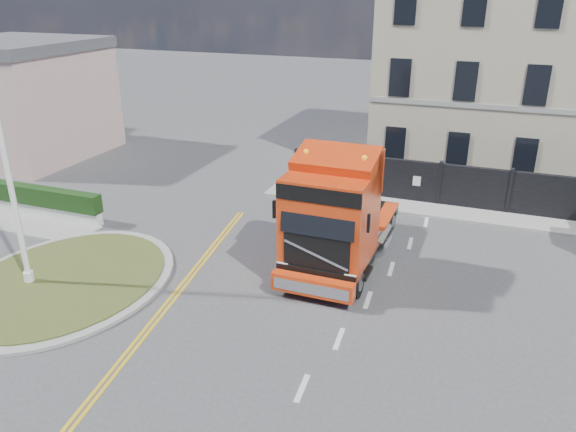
% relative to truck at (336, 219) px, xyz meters
% --- Properties ---
extents(ground, '(120.00, 120.00, 0.00)m').
position_rel_truck_xyz_m(ground, '(-1.33, -1.25, -1.95)').
color(ground, '#424244').
rests_on(ground, ground).
extents(traffic_island, '(6.80, 6.80, 0.17)m').
position_rel_truck_xyz_m(traffic_island, '(-8.33, -4.25, -1.87)').
color(traffic_island, gray).
rests_on(traffic_island, ground).
extents(hedge_wall, '(8.00, 0.55, 1.35)m').
position_rel_truck_xyz_m(hedge_wall, '(-14.33, 0.25, -1.21)').
color(hedge_wall, silver).
rests_on(hedge_wall, ground).
extents(pavement_side, '(8.50, 1.80, 0.10)m').
position_rel_truck_xyz_m(pavement_side, '(-14.33, -0.85, -1.90)').
color(pavement_side, gray).
rests_on(pavement_side, ground).
extents(seaside_bldg_pink, '(8.00, 8.00, 6.00)m').
position_rel_truck_xyz_m(seaside_bldg_pink, '(-21.33, 7.75, 1.05)').
color(seaside_bldg_pink, '#C3A098').
rests_on(seaside_bldg_pink, ground).
extents(hoarding_fence, '(18.80, 0.25, 2.00)m').
position_rel_truck_xyz_m(hoarding_fence, '(5.22, 7.75, -0.95)').
color(hoarding_fence, black).
rests_on(hoarding_fence, ground).
extents(georgian_building, '(12.30, 10.30, 12.80)m').
position_rel_truck_xyz_m(georgian_building, '(4.67, 15.25, 3.82)').
color(georgian_building, '#B0AA8C').
rests_on(georgian_building, ground).
extents(pavement_far, '(20.00, 1.60, 0.12)m').
position_rel_truck_xyz_m(pavement_far, '(4.67, 6.85, -1.89)').
color(pavement_far, gray).
rests_on(pavement_far, ground).
extents(truck, '(2.80, 7.31, 4.36)m').
position_rel_truck_xyz_m(truck, '(0.00, 0.00, 0.00)').
color(truck, black).
rests_on(truck, ground).
extents(lamppost_island, '(0.25, 0.51, 8.24)m').
position_rel_truck_xyz_m(lamppost_island, '(-9.36, -4.75, 2.34)').
color(lamppost_island, white).
rests_on(lamppost_island, ground).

